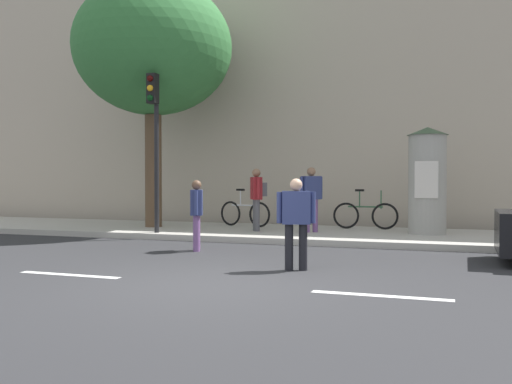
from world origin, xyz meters
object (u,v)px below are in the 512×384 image
pedestrian_in_light_jacket (311,194)px  bicycle_upright (245,213)px  street_tree (153,49)px  poster_column (427,180)px  traffic_light (154,126)px  pedestrian_in_dark_shirt (197,210)px  bicycle_leaning (365,215)px  pedestrian_near_pole (257,194)px  pedestrian_with_bag (296,217)px

pedestrian_in_light_jacket → bicycle_upright: (-2.25, 1.12, -0.60)m
street_tree → poster_column: bearing=2.9°
bicycle_upright → traffic_light: bearing=-118.4°
traffic_light → street_tree: street_tree is taller
pedestrian_in_dark_shirt → bicycle_leaning: bearing=59.5°
pedestrian_in_light_jacket → pedestrian_near_pole: 1.43m
pedestrian_in_dark_shirt → street_tree: bearing=130.8°
traffic_light → pedestrian_in_light_jacket: (3.69, 1.54, -1.73)m
street_tree → bicycle_leaning: bearing=12.2°
pedestrian_near_pole → bicycle_upright: bearing=123.0°
poster_column → pedestrian_with_bag: poster_column is taller
street_tree → pedestrian_in_dark_shirt: 6.39m
pedestrian_with_bag → bicycle_leaning: pedestrian_with_bag is taller
pedestrian_with_bag → street_tree: bearing=137.1°
traffic_light → pedestrian_in_light_jacket: 4.35m
bicycle_upright → pedestrian_in_dark_shirt: bearing=-82.3°
pedestrian_near_pole → pedestrian_with_bag: bearing=-64.1°
pedestrian_in_dark_shirt → bicycle_upright: (-0.61, 4.51, -0.31)m
poster_column → pedestrian_in_dark_shirt: 5.97m
pedestrian_in_light_jacket → bicycle_leaning: size_ratio=0.94×
pedestrian_in_light_jacket → bicycle_leaning: pedestrian_in_light_jacket is taller
pedestrian_in_dark_shirt → pedestrian_in_light_jacket: 3.77m
pedestrian_in_dark_shirt → bicycle_leaning: 5.55m
pedestrian_in_dark_shirt → poster_column: bearing=41.1°
poster_column → bicycle_leaning: poster_column is taller
pedestrian_with_bag → pedestrian_in_light_jacket: pedestrian_in_light_jacket is taller
street_tree → bicycle_upright: (2.43, 0.99, -4.71)m
bicycle_leaning → bicycle_upright: (-3.43, -0.27, 0.00)m
poster_column → bicycle_upright: (-5.08, 0.60, -0.96)m
pedestrian_with_bag → pedestrian_in_light_jacket: bearing=101.1°
poster_column → street_tree: street_tree is taller
street_tree → pedestrian_in_light_jacket: bearing=-1.6°
pedestrian_near_pole → bicycle_leaning: pedestrian_near_pole is taller
pedestrian_in_dark_shirt → pedestrian_with_bag: (2.65, -1.78, 0.03)m
poster_column → street_tree: (-7.51, -0.39, 3.75)m
street_tree → pedestrian_in_light_jacket: street_tree is taller
pedestrian_in_dark_shirt → pedestrian_with_bag: size_ratio=0.98×
traffic_light → pedestrian_in_dark_shirt: bearing=-41.9°
poster_column → pedestrian_near_pole: (-4.26, -0.66, -0.37)m
poster_column → pedestrian_with_bag: 6.00m
traffic_light → pedestrian_in_dark_shirt: size_ratio=2.69×
traffic_light → pedestrian_with_bag: traffic_light is taller
pedestrian_in_dark_shirt → pedestrian_with_bag: 3.19m
traffic_light → bicycle_leaning: bearing=31.1°
pedestrian_near_pole → street_tree: bearing=175.1°
street_tree → pedestrian_with_bag: 8.91m
traffic_light → bicycle_upright: bearing=61.6°
bicycle_leaning → bicycle_upright: bearing=-175.5°
street_tree → pedestrian_in_dark_shirt: street_tree is taller
pedestrian_with_bag → pedestrian_in_light_jacket: size_ratio=0.91×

